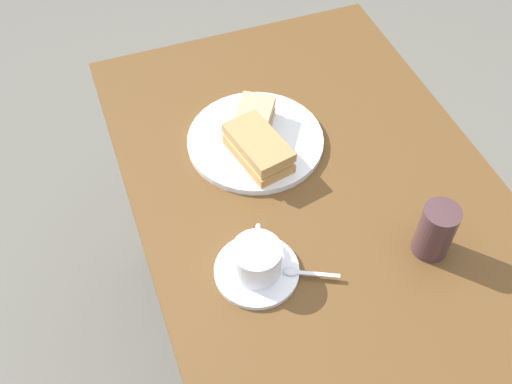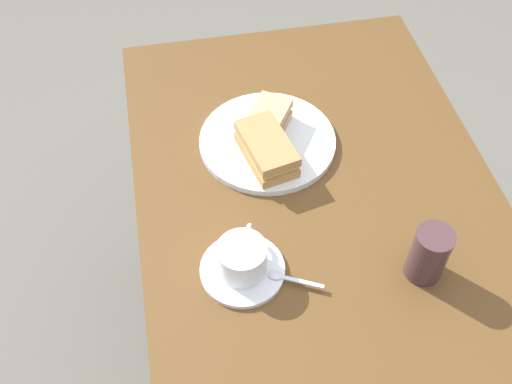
% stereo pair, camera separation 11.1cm
% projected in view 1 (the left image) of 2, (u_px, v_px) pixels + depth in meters
% --- Properties ---
extents(ground_plane, '(6.00, 6.00, 0.00)m').
position_uv_depth(ground_plane, '(297.00, 345.00, 1.71)').
color(ground_plane, '#646158').
extents(dining_table, '(1.05, 0.70, 0.71)m').
position_uv_depth(dining_table, '(312.00, 230.00, 1.27)').
color(dining_table, brown).
rests_on(dining_table, ground_plane).
extents(sandwich_plate, '(0.28, 0.28, 0.01)m').
position_uv_depth(sandwich_plate, '(255.00, 140.00, 1.23)').
color(sandwich_plate, white).
rests_on(sandwich_plate, dining_table).
extents(sandwich_front, '(0.14, 0.12, 0.05)m').
position_uv_depth(sandwich_front, '(253.00, 121.00, 1.22)').
color(sandwich_front, tan).
rests_on(sandwich_front, sandwich_plate).
extents(sandwich_back, '(0.16, 0.11, 0.05)m').
position_uv_depth(sandwich_back, '(258.00, 148.00, 1.17)').
color(sandwich_back, '#B57F45').
rests_on(sandwich_back, sandwich_plate).
extents(coffee_saucer, '(0.15, 0.15, 0.01)m').
position_uv_depth(coffee_saucer, '(257.00, 271.00, 1.03)').
color(coffee_saucer, white).
rests_on(coffee_saucer, dining_table).
extents(coffee_cup, '(0.11, 0.09, 0.06)m').
position_uv_depth(coffee_cup, '(257.00, 258.00, 1.01)').
color(coffee_cup, white).
rests_on(coffee_cup, coffee_saucer).
extents(spoon, '(0.05, 0.09, 0.01)m').
position_uv_depth(spoon, '(302.00, 273.00, 1.02)').
color(spoon, silver).
rests_on(spoon, coffee_saucer).
extents(drinking_glass, '(0.06, 0.06, 0.11)m').
position_uv_depth(drinking_glass, '(436.00, 231.00, 1.03)').
color(drinking_glass, '#432B2E').
rests_on(drinking_glass, dining_table).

